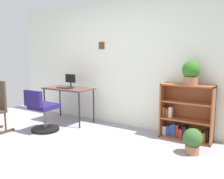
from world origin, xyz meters
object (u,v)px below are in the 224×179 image
(potted_plant_floor, at_px, (193,140))
(monitor, at_px, (71,81))
(office_chair, at_px, (42,113))
(desk, at_px, (68,91))
(potted_plant_on_shelf, at_px, (191,72))
(keyboard, at_px, (65,88))
(bookshelf_low, at_px, (186,116))

(potted_plant_floor, bearing_deg, monitor, 171.61)
(monitor, height_order, office_chair, monitor)
(office_chair, height_order, potted_plant_floor, office_chair)
(desk, distance_m, office_chair, 0.81)
(potted_plant_on_shelf, height_order, potted_plant_floor, potted_plant_on_shelf)
(monitor, height_order, potted_plant_floor, monitor)
(monitor, relative_size, office_chair, 0.35)
(desk, xyz_separation_m, potted_plant_on_shelf, (2.45, 0.24, 0.47))
(potted_plant_floor, bearing_deg, desk, 173.83)
(keyboard, bearing_deg, potted_plant_floor, -3.78)
(desk, xyz_separation_m, potted_plant_floor, (2.64, -0.29, -0.47))
(desk, relative_size, keyboard, 2.94)
(potted_plant_floor, bearing_deg, office_chair, -170.08)
(keyboard, height_order, bookshelf_low, bookshelf_low)
(desk, xyz_separation_m, keyboard, (0.00, -0.11, 0.07))
(desk, bearing_deg, bookshelf_low, 6.97)
(desk, height_order, potted_plant_floor, desk)
(keyboard, height_order, potted_plant_on_shelf, potted_plant_on_shelf)
(bookshelf_low, distance_m, potted_plant_on_shelf, 0.74)
(monitor, xyz_separation_m, office_chair, (0.06, -0.85, -0.53))
(office_chair, height_order, potted_plant_on_shelf, potted_plant_on_shelf)
(desk, bearing_deg, monitor, 106.32)
(desk, height_order, office_chair, office_chair)
(office_chair, distance_m, bookshelf_low, 2.58)
(office_chair, bearing_deg, potted_plant_floor, 9.92)
(office_chair, bearing_deg, keyboard, 92.37)
(desk, xyz_separation_m, office_chair, (0.03, -0.74, -0.33))
(bookshelf_low, distance_m, potted_plant_floor, 0.66)
(monitor, relative_size, keyboard, 0.78)
(keyboard, relative_size, bookshelf_low, 0.38)
(bookshelf_low, bearing_deg, keyboard, -170.41)
(monitor, relative_size, potted_plant_on_shelf, 0.73)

